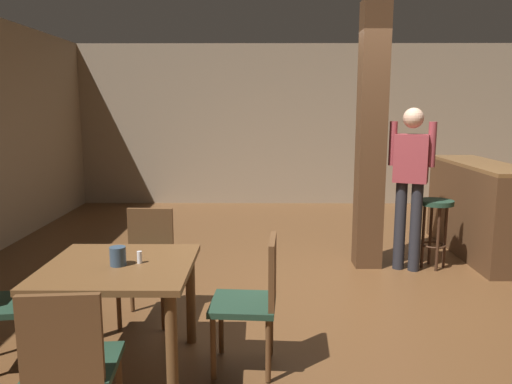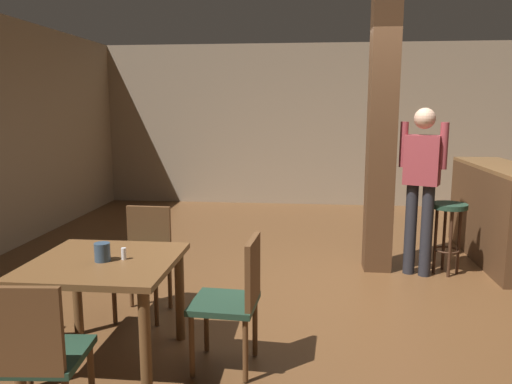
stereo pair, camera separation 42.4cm
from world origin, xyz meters
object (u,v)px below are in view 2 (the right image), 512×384
(napkin_cup, at_px, (102,252))
(bar_counter, at_px, (492,213))
(chair_south, at_px, (37,353))
(chair_north, at_px, (145,255))
(bar_stool_near, at_px, (448,221))
(salt_shaker, at_px, (124,254))
(standing_person, at_px, (421,179))
(chair_east, at_px, (236,296))
(dining_table, at_px, (105,277))

(napkin_cup, relative_size, bar_counter, 0.06)
(chair_south, distance_m, bar_counter, 4.90)
(napkin_cup, xyz_separation_m, bar_counter, (3.40, 2.71, -0.24))
(chair_north, relative_size, bar_counter, 0.46)
(bar_counter, xyz_separation_m, bar_stool_near, (-0.61, -0.52, 0.01))
(napkin_cup, distance_m, salt_shaker, 0.14)
(chair_north, distance_m, standing_person, 2.83)
(chair_east, height_order, standing_person, standing_person)
(napkin_cup, xyz_separation_m, salt_shaker, (0.13, 0.05, -0.02))
(bar_stool_near, bearing_deg, chair_east, -132.01)
(chair_east, height_order, napkin_cup, chair_east)
(dining_table, relative_size, chair_north, 1.06)
(chair_south, height_order, standing_person, standing_person)
(chair_north, relative_size, salt_shaker, 11.25)
(standing_person, height_order, bar_stool_near, standing_person)
(salt_shaker, distance_m, standing_person, 3.14)
(salt_shaker, distance_m, bar_counter, 4.22)
(bar_counter, bearing_deg, chair_north, -151.82)
(chair_east, bearing_deg, napkin_cup, -176.31)
(chair_south, relative_size, standing_person, 0.52)
(napkin_cup, bearing_deg, bar_stool_near, 38.09)
(dining_table, bearing_deg, bar_stool_near, 37.68)
(dining_table, distance_m, standing_person, 3.27)
(chair_north, bearing_deg, chair_south, -90.22)
(chair_south, relative_size, bar_counter, 0.46)
(dining_table, height_order, bar_counter, bar_counter)
(dining_table, height_order, chair_north, chair_north)
(dining_table, bearing_deg, bar_counter, 38.18)
(chair_south, bearing_deg, standing_person, 49.50)
(napkin_cup, bearing_deg, dining_table, 99.95)
(chair_north, distance_m, bar_stool_near, 3.09)
(chair_north, bearing_deg, napkin_cup, -89.14)
(chair_north, bearing_deg, standing_person, 26.48)
(chair_south, xyz_separation_m, salt_shaker, (0.15, 0.85, 0.27))
(dining_table, height_order, chair_east, chair_east)
(napkin_cup, bearing_deg, standing_person, 40.52)
(dining_table, relative_size, napkin_cup, 7.72)
(dining_table, relative_size, bar_counter, 0.49)
(chair_south, relative_size, chair_east, 1.00)
(chair_north, xyz_separation_m, bar_stool_near, (2.80, 1.31, 0.06))
(salt_shaker, height_order, standing_person, standing_person)
(salt_shaker, relative_size, bar_counter, 0.04)
(dining_table, relative_size, salt_shaker, 11.88)
(napkin_cup, bearing_deg, salt_shaker, 20.56)
(dining_table, bearing_deg, chair_north, 90.56)
(chair_north, xyz_separation_m, salt_shaker, (0.14, -0.83, 0.27))
(napkin_cup, distance_m, bar_counter, 4.35)
(chair_south, relative_size, salt_shaker, 11.25)
(standing_person, bearing_deg, bar_counter, 32.51)
(chair_north, distance_m, salt_shaker, 0.88)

